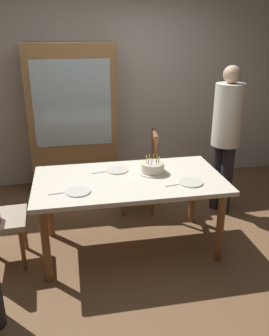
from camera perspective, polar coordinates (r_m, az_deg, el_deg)
The scene contains 13 objects.
ground at distance 3.63m, azimuth -0.80°, elevation -12.62°, with size 6.40×6.40×0.00m, color brown.
back_wall at distance 4.89m, azimuth -4.75°, elevation 12.84°, with size 6.40×0.10×2.60m, color beige.
dining_table at distance 3.30m, azimuth -0.85°, elevation -3.05°, with size 1.76×0.94×0.75m.
birthday_cake at distance 3.38m, azimuth 2.96°, elevation 0.00°, with size 0.28×0.28×0.17m.
plate_near_celebrant at distance 3.03m, azimuth -9.21°, elevation -3.79°, with size 0.22×0.22×0.01m, color silver.
plate_far_side at distance 3.44m, azimuth -2.91°, elevation -0.34°, with size 0.22×0.22×0.01m, color silver.
plate_near_guest at distance 3.20m, azimuth 9.13°, elevation -2.34°, with size 0.22×0.22×0.01m, color silver.
fork_near_celebrant at distance 3.04m, azimuth -12.23°, elevation -4.03°, with size 0.18×0.02×0.01m, color silver.
fork_far_side at distance 3.41m, azimuth -5.53°, elevation -0.67°, with size 0.18×0.02×0.01m, color silver.
fork_near_guest at distance 3.14m, azimuth 6.46°, elevation -2.74°, with size 0.18×0.02×0.01m, color silver.
chair_spindle_back at distance 4.13m, azimuth 0.85°, elevation -0.89°, with size 0.50×0.50×0.95m.
person_guest at distance 4.07m, azimuth 14.69°, elevation 5.62°, with size 0.32×0.32×1.69m.
china_cabinet at distance 4.64m, azimuth -9.94°, elevation 7.75°, with size 1.10×0.45×1.90m.
Camera 1 is at (-0.51, -2.95, 2.04)m, focal length 37.49 mm.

